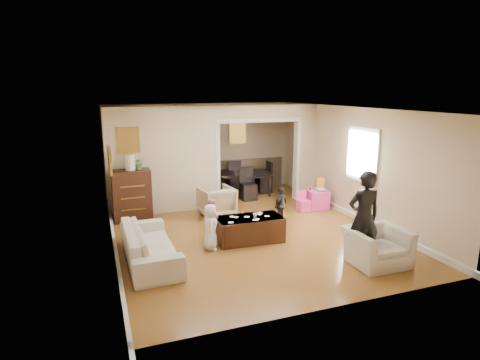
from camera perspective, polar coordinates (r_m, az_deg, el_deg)
name	(u,v)px	position (r m, az deg, el deg)	size (l,w,h in m)	color
floor	(243,228)	(8.87, 0.45, -6.90)	(7.00, 7.00, 0.00)	#A06F29
partition_left	(164,161)	(9.89, -10.73, 2.74)	(2.75, 0.18, 2.60)	beige
partition_right	(304,152)	(11.16, 9.18, 3.94)	(0.55, 0.18, 2.60)	beige
partition_header	(259,112)	(10.45, 2.70, 9.69)	(2.22, 0.18, 0.35)	beige
window_pane	(363,155)	(9.44, 17.09, 3.46)	(0.03, 0.95, 1.10)	white
framed_art_partition	(128,140)	(9.62, -15.64, 5.52)	(0.45, 0.03, 0.55)	brown
framed_art_sofa_wall	(110,159)	(7.32, -18.09, 2.80)	(0.03, 0.55, 0.40)	brown
framed_art_alcove	(237,133)	(12.03, -0.37, 6.66)	(0.45, 0.03, 0.55)	brown
sofa	(150,244)	(7.36, -12.74, -8.92)	(2.12, 0.83, 0.62)	beige
armchair_back	(217,201)	(9.64, -3.36, -3.08)	(0.76, 0.78, 0.71)	tan
armchair_front	(377,247)	(7.45, 18.97, -8.97)	(0.98, 0.86, 0.64)	beige
dresser	(132,195)	(9.60, -15.14, -2.11)	(0.86, 0.49, 1.19)	#371C10
table_lamp	(130,162)	(9.44, -15.41, 2.43)	(0.22, 0.22, 0.36)	#FFE9CF
potted_plant	(139,163)	(9.46, -14.20, 2.33)	(0.26, 0.23, 0.29)	#437433
coffee_table	(249,229)	(8.10, 1.34, -7.00)	(1.32, 0.66, 0.49)	#3C2113
coffee_cup	(255,215)	(8.00, 2.16, -5.08)	(0.09, 0.09, 0.08)	silver
play_table	(317,199)	(10.45, 10.99, -2.72)	(0.49, 0.49, 0.47)	#E53C9D
cereal_box	(320,183)	(10.50, 11.36, -0.49)	(0.20, 0.07, 0.30)	yellow
cyan_cup	(315,190)	(10.29, 10.72, -1.37)	(0.08, 0.08, 0.08)	#2AC0D2
toy_block	(311,189)	(10.42, 10.14, -1.24)	(0.08, 0.06, 0.05)	red
play_bowl	(322,190)	(10.31, 11.63, -1.45)	(0.22, 0.22, 0.05)	silver
dining_table	(240,183)	(11.62, 0.00, -0.49)	(1.80, 1.00, 0.63)	black
adult_person	(364,217)	(7.26, 17.23, -5.12)	(0.60, 0.40, 1.66)	black
child_kneel_a	(211,227)	(7.65, -4.22, -6.69)	(0.43, 0.28, 0.89)	white
child_kneel_b	(212,220)	(8.10, -4.07, -5.65)	(0.42, 0.33, 0.86)	#CE8087
child_toddler	(281,205)	(9.10, 5.80, -3.58)	(0.51, 0.21, 0.87)	black
craft_papers	(250,217)	(8.02, 1.36, -5.34)	(0.93, 0.50, 0.00)	white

